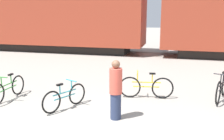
# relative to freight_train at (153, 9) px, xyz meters

# --- Properties ---
(ground_plane) EXTENTS (80.00, 80.00, 0.00)m
(ground_plane) POSITION_rel_freight_train_xyz_m (-0.00, -11.98, -2.96)
(ground_plane) COLOR gray
(freight_train) EXTENTS (57.05, 2.91, 5.60)m
(freight_train) POSITION_rel_freight_train_xyz_m (0.00, 0.00, 0.00)
(freight_train) COLOR black
(freight_train) RESTS_ON ground_plane
(rail_near) EXTENTS (69.05, 0.07, 0.01)m
(rail_near) POSITION_rel_freight_train_xyz_m (-0.00, -0.72, -2.95)
(rail_near) COLOR #4C4238
(rail_near) RESTS_ON ground_plane
(rail_far) EXTENTS (69.05, 0.07, 0.01)m
(rail_far) POSITION_rel_freight_train_xyz_m (-0.00, 0.72, -2.95)
(rail_far) COLOR #4C4238
(rail_far) RESTS_ON ground_plane
(bicycle_yellow) EXTENTS (1.79, 0.46, 0.90)m
(bicycle_yellow) POSITION_rel_freight_train_xyz_m (0.70, -8.92, -2.58)
(bicycle_yellow) COLOR black
(bicycle_yellow) RESTS_ON ground_plane
(bicycle_black) EXTENTS (0.61, 1.72, 0.93)m
(bicycle_black) POSITION_rel_freight_train_xyz_m (3.10, -8.50, -2.56)
(bicycle_black) COLOR black
(bicycle_black) RESTS_ON ground_plane
(bicycle_teal) EXTENTS (0.75, 1.52, 0.83)m
(bicycle_teal) POSITION_rel_freight_train_xyz_m (-1.53, -10.48, -2.60)
(bicycle_teal) COLOR black
(bicycle_teal) RESTS_ON ground_plane
(bicycle_green) EXTENTS (0.46, 1.75, 0.85)m
(bicycle_green) POSITION_rel_freight_train_xyz_m (-3.68, -10.17, -2.60)
(bicycle_green) COLOR black
(bicycle_green) RESTS_ON ground_plane
(person_in_red) EXTENTS (0.34, 0.34, 1.62)m
(person_in_red) POSITION_rel_freight_train_xyz_m (0.11, -10.85, -2.15)
(person_in_red) COLOR #283351
(person_in_red) RESTS_ON ground_plane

